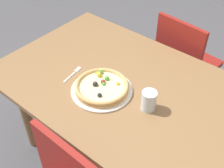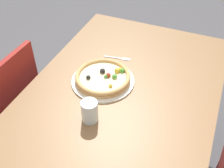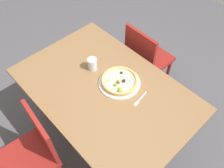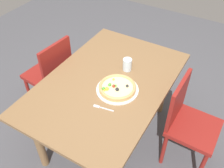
% 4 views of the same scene
% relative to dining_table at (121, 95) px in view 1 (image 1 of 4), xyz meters
% --- Properties ---
extents(ground_plane, '(6.00, 6.00, 0.00)m').
position_rel_dining_table_xyz_m(ground_plane, '(0.00, 0.00, -0.63)').
color(ground_plane, '#4C4C51').
extents(dining_table, '(1.48, 0.98, 0.73)m').
position_rel_dining_table_xyz_m(dining_table, '(0.00, 0.00, 0.00)').
color(dining_table, olive).
rests_on(dining_table, ground).
extents(chair_far, '(0.44, 0.44, 0.88)m').
position_rel_dining_table_xyz_m(chair_far, '(0.05, 0.71, -0.14)').
color(chair_far, maroon).
rests_on(chair_far, ground).
extents(plate, '(0.35, 0.35, 0.01)m').
position_rel_dining_table_xyz_m(plate, '(-0.04, -0.13, 0.11)').
color(plate, silver).
rests_on(plate, dining_table).
extents(pizza, '(0.30, 0.30, 0.05)m').
position_rel_dining_table_xyz_m(pizza, '(-0.04, -0.13, 0.13)').
color(pizza, tan).
rests_on(pizza, plate).
extents(fork, '(0.04, 0.17, 0.00)m').
position_rel_dining_table_xyz_m(fork, '(-0.27, -0.12, 0.10)').
color(fork, silver).
rests_on(fork, dining_table).
extents(drinking_glass, '(0.08, 0.08, 0.11)m').
position_rel_dining_table_xyz_m(drinking_glass, '(0.23, -0.07, 0.16)').
color(drinking_glass, silver).
rests_on(drinking_glass, dining_table).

